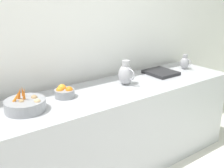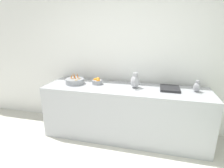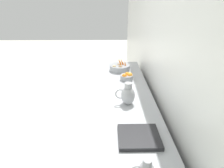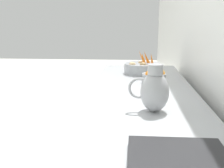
% 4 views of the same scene
% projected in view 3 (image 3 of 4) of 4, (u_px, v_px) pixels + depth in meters
% --- Properties ---
extents(ground_plane, '(15.99, 15.99, 0.00)m').
position_uv_depth(ground_plane, '(17.00, 151.00, 2.60)').
color(ground_plane, beige).
extents(tile_wall_left, '(0.10, 9.00, 3.00)m').
position_uv_depth(tile_wall_left, '(187.00, 61.00, 1.47)').
color(tile_wall_left, white).
rests_on(tile_wall_left, ground_plane).
extents(prep_counter, '(0.72, 2.73, 0.90)m').
position_uv_depth(prep_counter, '(122.00, 128.00, 2.36)').
color(prep_counter, '#ADAFB5').
rests_on(prep_counter, ground_plane).
extents(vegetable_colander, '(0.33, 0.33, 0.21)m').
position_uv_depth(vegetable_colander, '(120.00, 68.00, 2.97)').
color(vegetable_colander, gray).
rests_on(vegetable_colander, prep_counter).
extents(orange_bowl, '(0.18, 0.18, 0.11)m').
position_uv_depth(orange_bowl, '(127.00, 77.00, 2.62)').
color(orange_bowl, gray).
rests_on(orange_bowl, prep_counter).
extents(metal_pitcher_tall, '(0.21, 0.15, 0.25)m').
position_uv_depth(metal_pitcher_tall, '(128.00, 95.00, 1.98)').
color(metal_pitcher_tall, '#A3A3A8').
rests_on(metal_pitcher_tall, prep_counter).
extents(counter_sink_basin, '(0.34, 0.30, 0.04)m').
position_uv_depth(counter_sink_basin, '(139.00, 137.00, 1.51)').
color(counter_sink_basin, '#232326').
rests_on(counter_sink_basin, prep_counter).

